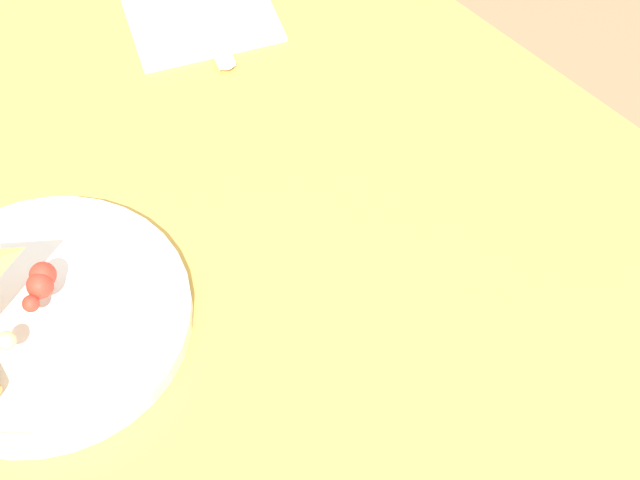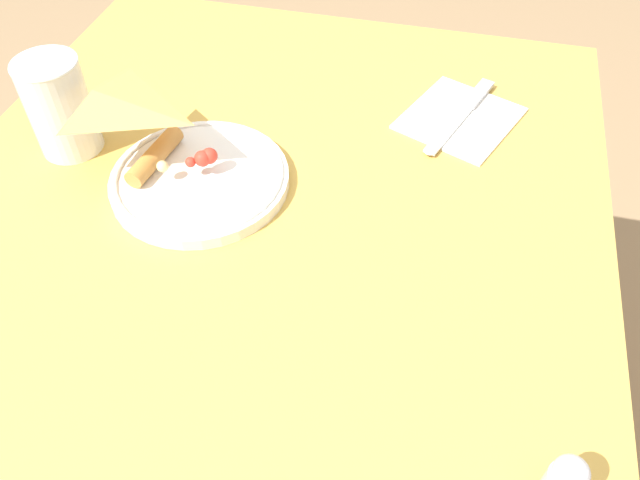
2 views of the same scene
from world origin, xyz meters
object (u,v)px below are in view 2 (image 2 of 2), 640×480
plate_pizza (199,176)px  milk_glass (60,108)px  napkin_folded (460,118)px  butter_knife (463,112)px  dining_table (254,301)px

plate_pizza → milk_glass: size_ratio=1.74×
napkin_folded → butter_knife: bearing=160.3°
napkin_folded → butter_knife: size_ratio=1.00×
plate_pizza → milk_glass: 0.20m
milk_glass → butter_knife: milk_glass is taller
plate_pizza → dining_table: bearing=48.1°
butter_knife → plate_pizza: bearing=-34.2°
milk_glass → napkin_folded: milk_glass is taller
plate_pizza → butter_knife: size_ratio=1.15×
plate_pizza → butter_knife: plate_pizza is taller
napkin_folded → butter_knife: butter_knife is taller
butter_knife → milk_glass: bearing=-49.2°
milk_glass → plate_pizza: bearing=80.9°
plate_pizza → milk_glass: milk_glass is taller
milk_glass → napkin_folded: bearing=110.3°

